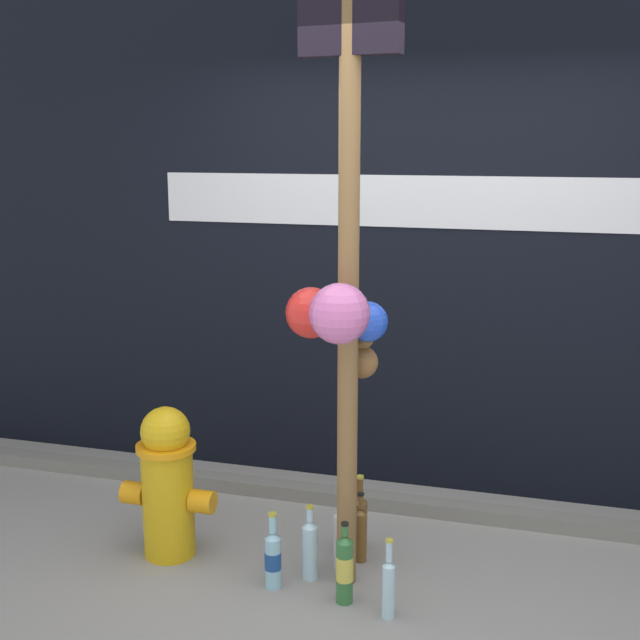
{
  "coord_description": "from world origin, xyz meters",
  "views": [
    {
      "loc": [
        0.68,
        -3.13,
        2.04
      ],
      "look_at": [
        -0.31,
        0.33,
        1.25
      ],
      "focal_mm": 46.47,
      "sensor_mm": 36.0,
      "label": 1
    }
  ],
  "objects_px": {
    "bottle_2": "(273,558)",
    "bottle_4": "(341,537)",
    "memorial_post": "(343,267)",
    "bottle_6": "(360,533)",
    "bottle_7": "(341,532)",
    "fire_hydrant": "(167,482)",
    "bottle_0": "(310,548)",
    "bottle_3": "(360,521)",
    "bottle_1": "(388,586)",
    "bottle_5": "(345,568)"
  },
  "relations": [
    {
      "from": "bottle_1",
      "to": "bottle_2",
      "type": "height_order",
      "value": "same"
    },
    {
      "from": "memorial_post",
      "to": "bottle_2",
      "type": "relative_size",
      "value": 7.39
    },
    {
      "from": "memorial_post",
      "to": "bottle_1",
      "type": "relative_size",
      "value": 7.4
    },
    {
      "from": "bottle_3",
      "to": "bottle_7",
      "type": "bearing_deg",
      "value": -146.68
    },
    {
      "from": "fire_hydrant",
      "to": "bottle_2",
      "type": "bearing_deg",
      "value": -14.68
    },
    {
      "from": "fire_hydrant",
      "to": "bottle_5",
      "type": "relative_size",
      "value": 1.99
    },
    {
      "from": "bottle_1",
      "to": "bottle_2",
      "type": "relative_size",
      "value": 1.0
    },
    {
      "from": "memorial_post",
      "to": "bottle_7",
      "type": "xyz_separation_m",
      "value": [
        -0.07,
        0.28,
        -1.39
      ]
    },
    {
      "from": "bottle_2",
      "to": "fire_hydrant",
      "type": "bearing_deg",
      "value": 165.32
    },
    {
      "from": "bottle_2",
      "to": "bottle_7",
      "type": "distance_m",
      "value": 0.46
    },
    {
      "from": "bottle_2",
      "to": "bottle_4",
      "type": "distance_m",
      "value": 0.37
    },
    {
      "from": "memorial_post",
      "to": "fire_hydrant",
      "type": "height_order",
      "value": "memorial_post"
    },
    {
      "from": "fire_hydrant",
      "to": "bottle_7",
      "type": "bearing_deg",
      "value": 16.8
    },
    {
      "from": "bottle_6",
      "to": "bottle_7",
      "type": "bearing_deg",
      "value": 153.35
    },
    {
      "from": "memorial_post",
      "to": "bottle_2",
      "type": "bearing_deg",
      "value": -157.15
    },
    {
      "from": "bottle_3",
      "to": "bottle_7",
      "type": "height_order",
      "value": "bottle_3"
    },
    {
      "from": "bottle_7",
      "to": "bottle_6",
      "type": "bearing_deg",
      "value": -26.65
    },
    {
      "from": "fire_hydrant",
      "to": "bottle_1",
      "type": "distance_m",
      "value": 1.22
    },
    {
      "from": "bottle_4",
      "to": "bottle_6",
      "type": "relative_size",
      "value": 1.11
    },
    {
      "from": "fire_hydrant",
      "to": "bottle_5",
      "type": "xyz_separation_m",
      "value": [
        0.95,
        -0.19,
        -0.22
      ]
    },
    {
      "from": "fire_hydrant",
      "to": "bottle_0",
      "type": "relative_size",
      "value": 2.08
    },
    {
      "from": "bottle_7",
      "to": "memorial_post",
      "type": "bearing_deg",
      "value": -75.6
    },
    {
      "from": "bottle_0",
      "to": "bottle_7",
      "type": "distance_m",
      "value": 0.3
    },
    {
      "from": "bottle_0",
      "to": "bottle_6",
      "type": "distance_m",
      "value": 0.3
    },
    {
      "from": "memorial_post",
      "to": "bottle_1",
      "type": "height_order",
      "value": "memorial_post"
    },
    {
      "from": "bottle_5",
      "to": "bottle_7",
      "type": "height_order",
      "value": "bottle_5"
    },
    {
      "from": "bottle_0",
      "to": "bottle_3",
      "type": "distance_m",
      "value": 0.37
    },
    {
      "from": "memorial_post",
      "to": "bottle_6",
      "type": "relative_size",
      "value": 7.64
    },
    {
      "from": "bottle_5",
      "to": "bottle_4",
      "type": "bearing_deg",
      "value": 107.3
    },
    {
      "from": "bottle_2",
      "to": "bottle_6",
      "type": "distance_m",
      "value": 0.48
    },
    {
      "from": "fire_hydrant",
      "to": "bottle_6",
      "type": "distance_m",
      "value": 0.98
    },
    {
      "from": "bottle_1",
      "to": "bottle_6",
      "type": "distance_m",
      "value": 0.51
    },
    {
      "from": "bottle_6",
      "to": "bottle_1",
      "type": "bearing_deg",
      "value": -62.96
    },
    {
      "from": "bottle_6",
      "to": "bottle_4",
      "type": "bearing_deg",
      "value": -130.4
    },
    {
      "from": "bottle_0",
      "to": "bottle_4",
      "type": "distance_m",
      "value": 0.18
    },
    {
      "from": "memorial_post",
      "to": "bottle_6",
      "type": "bearing_deg",
      "value": 80.2
    },
    {
      "from": "bottle_2",
      "to": "bottle_7",
      "type": "xyz_separation_m",
      "value": [
        0.22,
        0.41,
        -0.04
      ]
    },
    {
      "from": "bottle_1",
      "to": "bottle_7",
      "type": "bearing_deg",
      "value": 123.98
    },
    {
      "from": "bottle_3",
      "to": "bottle_6",
      "type": "relative_size",
      "value": 1.11
    },
    {
      "from": "bottle_0",
      "to": "bottle_7",
      "type": "xyz_separation_m",
      "value": [
        0.08,
        0.29,
        -0.04
      ]
    },
    {
      "from": "bottle_2",
      "to": "bottle_3",
      "type": "relative_size",
      "value": 0.93
    },
    {
      "from": "bottle_1",
      "to": "bottle_2",
      "type": "bearing_deg",
      "value": 169.82
    },
    {
      "from": "bottle_3",
      "to": "fire_hydrant",
      "type": "bearing_deg",
      "value": -161.53
    },
    {
      "from": "bottle_4",
      "to": "fire_hydrant",
      "type": "bearing_deg",
      "value": -173.07
    },
    {
      "from": "fire_hydrant",
      "to": "bottle_4",
      "type": "distance_m",
      "value": 0.9
    },
    {
      "from": "bottle_0",
      "to": "bottle_6",
      "type": "height_order",
      "value": "bottle_0"
    },
    {
      "from": "bottle_7",
      "to": "bottle_5",
      "type": "bearing_deg",
      "value": -73.66
    },
    {
      "from": "bottle_2",
      "to": "bottle_7",
      "type": "height_order",
      "value": "bottle_2"
    },
    {
      "from": "bottle_0",
      "to": "bottle_2",
      "type": "distance_m",
      "value": 0.19
    },
    {
      "from": "fire_hydrant",
      "to": "bottle_5",
      "type": "bearing_deg",
      "value": -11.35
    }
  ]
}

